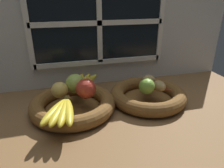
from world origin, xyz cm
name	(u,v)px	position (x,y,z in cm)	size (l,w,h in cm)	color
ground_plane	(115,112)	(0.00, 0.00, -1.50)	(140.00, 90.00, 3.00)	brown
back_wall	(99,29)	(0.00, 29.77, 27.88)	(140.00, 4.60, 55.00)	silver
fruit_bowl_left	(73,104)	(-16.57, 3.21, 2.78)	(34.05, 34.05, 5.91)	brown
fruit_bowl_right	(148,95)	(15.94, 3.21, 2.78)	(32.78, 32.78, 5.91)	brown
apple_green_back	(75,84)	(-14.75, 7.70, 9.84)	(7.87, 7.87, 7.87)	#99B74C
apple_golden_left	(60,90)	(-21.10, 4.54, 9.15)	(6.48, 6.48, 6.48)	#DBB756
apple_red_right	(86,89)	(-11.18, 1.66, 9.85)	(7.88, 7.88, 7.88)	#B73828
banana_bunch_front	(62,111)	(-20.92, -9.04, 7.57)	(11.87, 19.08, 3.32)	gold
banana_bunch_back	(82,82)	(-11.02, 15.09, 7.25)	(12.93, 19.72, 2.69)	yellow
potato_small	(160,86)	(19.43, -0.28, 8.14)	(6.16, 4.40, 4.46)	#A38451
potato_back	(149,80)	(18.12, 8.02, 7.94)	(6.21, 5.82, 4.07)	#A38451
potato_large	(149,84)	(15.94, 3.21, 7.92)	(8.16, 4.56, 4.02)	#A38451
lime_near	(147,86)	(13.12, -1.02, 9.16)	(6.50, 6.50, 6.50)	#7AAD3D
chili_pepper	(156,88)	(18.24, 0.46, 7.09)	(2.37, 2.37, 13.83)	red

